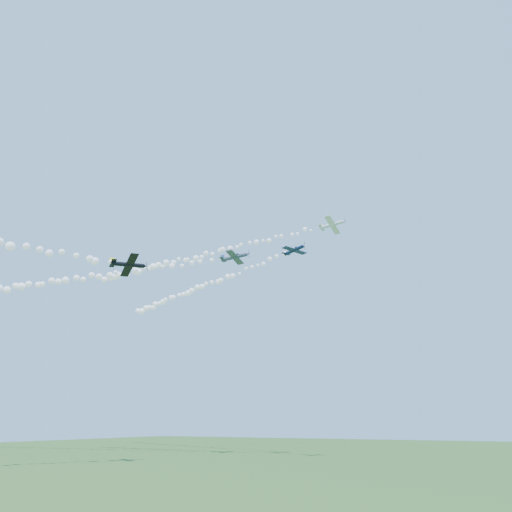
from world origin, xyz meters
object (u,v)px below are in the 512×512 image
at_px(plane_navy, 294,250).
at_px(plane_black, 129,265).
at_px(plane_grey, 235,257).
at_px(plane_white, 332,225).

distance_m(plane_navy, plane_black, 41.22).
bearing_deg(plane_grey, plane_black, -113.87).
height_order(plane_navy, plane_grey, plane_navy).
relative_size(plane_grey, plane_black, 1.19).
xyz_separation_m(plane_white, plane_black, (-33.97, -26.34, -12.56)).
height_order(plane_navy, plane_black, plane_navy).
bearing_deg(plane_grey, plane_navy, 12.43).
relative_size(plane_white, plane_grey, 0.75).
bearing_deg(plane_white, plane_black, -139.31).
height_order(plane_white, plane_black, plane_white).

